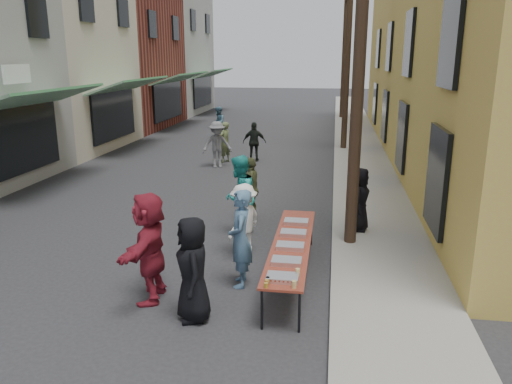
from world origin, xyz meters
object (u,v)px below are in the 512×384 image
(utility_pole_near, at_px, (361,37))
(guest_front_c, at_px, (239,196))
(utility_pole_far, at_px, (344,50))
(guest_front_a, at_px, (193,269))
(serving_table, at_px, (292,244))
(utility_pole_mid, at_px, (348,47))
(server, at_px, (359,199))
(catering_tray_sausage, at_px, (282,278))

(utility_pole_near, xyz_separation_m, guest_front_c, (-2.58, 0.27, -3.54))
(utility_pole_near, bearing_deg, utility_pole_far, 90.00)
(guest_front_a, bearing_deg, serving_table, 116.97)
(guest_front_c, bearing_deg, utility_pole_mid, 173.64)
(utility_pole_near, xyz_separation_m, server, (0.20, 0.82, -3.64))
(utility_pole_mid, xyz_separation_m, guest_front_c, (-2.58, -11.73, -3.54))
(utility_pole_near, distance_m, utility_pole_far, 24.00)
(utility_pole_near, relative_size, catering_tray_sausage, 18.00)
(utility_pole_mid, height_order, server, utility_pole_mid)
(guest_front_a, bearing_deg, utility_pole_far, 151.46)
(utility_pole_near, height_order, utility_pole_mid, same)
(utility_pole_mid, bearing_deg, guest_front_c, -102.40)
(utility_pole_far, relative_size, catering_tray_sausage, 18.00)
(serving_table, distance_m, guest_front_c, 2.66)
(serving_table, distance_m, catering_tray_sausage, 1.65)
(utility_pole_far, height_order, server, utility_pole_far)
(serving_table, xyz_separation_m, guest_front_c, (-1.42, 2.23, 0.25))
(guest_front_a, bearing_deg, utility_pole_near, 121.68)
(utility_pole_mid, bearing_deg, guest_front_a, -99.35)
(utility_pole_near, xyz_separation_m, utility_pole_mid, (0.00, 12.00, 0.00))
(catering_tray_sausage, height_order, guest_front_c, guest_front_c)
(utility_pole_far, bearing_deg, catering_tray_sausage, -92.40)
(guest_front_c, bearing_deg, catering_tray_sausage, 26.15)
(guest_front_a, bearing_deg, catering_tray_sausage, 69.22)
(utility_pole_far, xyz_separation_m, serving_table, (-1.16, -25.96, -3.79))
(serving_table, height_order, guest_front_a, guest_front_a)
(serving_table, bearing_deg, guest_front_c, 122.48)
(serving_table, bearing_deg, guest_front_a, -129.81)
(utility_pole_mid, height_order, guest_front_c, utility_pole_mid)
(utility_pole_near, distance_m, server, 3.74)
(utility_pole_near, bearing_deg, guest_front_c, 173.94)
(catering_tray_sausage, bearing_deg, server, 72.95)
(server, bearing_deg, guest_front_c, 112.06)
(utility_pole_near, xyz_separation_m, utility_pole_far, (0.00, 24.00, 0.00))
(guest_front_c, relative_size, server, 1.27)
(utility_pole_far, relative_size, server, 5.93)
(serving_table, bearing_deg, utility_pole_far, 87.45)
(utility_pole_far, distance_m, catering_tray_sausage, 27.88)
(utility_pole_mid, distance_m, serving_table, 14.51)
(utility_pole_mid, height_order, guest_front_a, utility_pole_mid)
(utility_pole_mid, distance_m, guest_front_a, 16.29)
(guest_front_c, bearing_deg, guest_front_a, 5.99)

